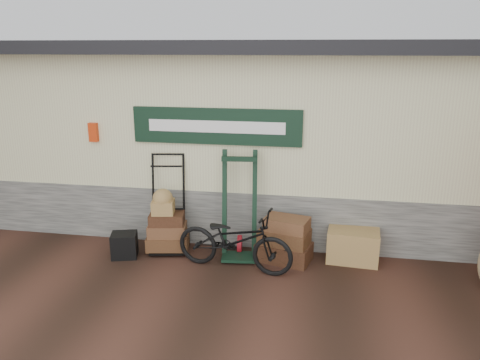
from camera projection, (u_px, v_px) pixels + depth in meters
The scene contains 8 objects.
ground at pixel (224, 274), 6.63m from camera, with size 80.00×80.00×0.00m, color black.
station_building at pixel (253, 129), 8.78m from camera, with size 14.40×4.10×3.20m.
porter_trolley at pixel (168, 202), 7.30m from camera, with size 0.77×0.58×1.54m, color black, non-canonical shape.
green_barrow at pixel (239, 206), 7.00m from camera, with size 0.59×0.50×1.64m, color black, non-canonical shape.
suitcase_stack at pixel (284, 239), 6.98m from camera, with size 0.79×0.49×0.70m, color #321D10, non-canonical shape.
wicker_hamper at pixel (353, 245), 7.00m from camera, with size 0.75×0.49×0.49m, color olive.
black_trunk at pixel (124, 245), 7.14m from camera, with size 0.38×0.32×0.38m, color black.
bicycle at pixel (234, 237), 6.66m from camera, with size 1.73×0.60×1.01m, color black.
Camera 1 is at (1.26, -5.88, 3.12)m, focal length 35.00 mm.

